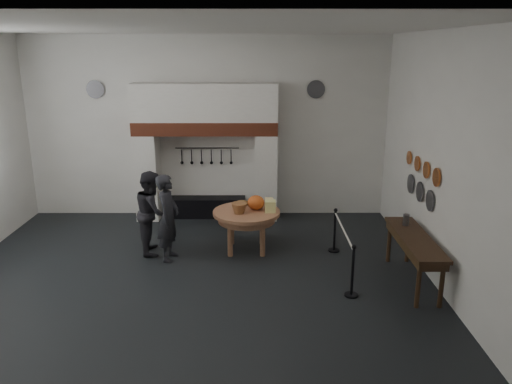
{
  "coord_description": "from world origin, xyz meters",
  "views": [
    {
      "loc": [
        1.2,
        -8.44,
        4.19
      ],
      "look_at": [
        1.23,
        1.32,
        1.35
      ],
      "focal_mm": 35.0,
      "sensor_mm": 36.0,
      "label": 1
    }
  ],
  "objects_px": {
    "barrier_post_near": "(352,272)",
    "visitor_far": "(152,212)",
    "side_table": "(415,238)",
    "visitor_near": "(168,218)",
    "barrier_post_far": "(335,231)",
    "work_table": "(247,213)",
    "iron_range": "(208,207)"
  },
  "relations": [
    {
      "from": "visitor_near",
      "to": "barrier_post_near",
      "type": "height_order",
      "value": "visitor_near"
    },
    {
      "from": "iron_range",
      "to": "side_table",
      "type": "xyz_separation_m",
      "value": [
        4.1,
        -3.75,
        0.62
      ]
    },
    {
      "from": "visitor_near",
      "to": "side_table",
      "type": "xyz_separation_m",
      "value": [
        4.65,
        -1.08,
        -0.02
      ]
    },
    {
      "from": "side_table",
      "to": "visitor_near",
      "type": "bearing_deg",
      "value": 166.88
    },
    {
      "from": "visitor_near",
      "to": "barrier_post_far",
      "type": "relative_size",
      "value": 1.99
    },
    {
      "from": "visitor_near",
      "to": "barrier_post_far",
      "type": "bearing_deg",
      "value": -76.93
    },
    {
      "from": "iron_range",
      "to": "visitor_far",
      "type": "height_order",
      "value": "visitor_far"
    },
    {
      "from": "visitor_near",
      "to": "side_table",
      "type": "distance_m",
      "value": 4.77
    },
    {
      "from": "iron_range",
      "to": "work_table",
      "type": "relative_size",
      "value": 1.34
    },
    {
      "from": "work_table",
      "to": "visitor_far",
      "type": "height_order",
      "value": "visitor_far"
    },
    {
      "from": "visitor_far",
      "to": "barrier_post_near",
      "type": "xyz_separation_m",
      "value": [
        3.84,
        -2.01,
        -0.43
      ]
    },
    {
      "from": "iron_range",
      "to": "barrier_post_far",
      "type": "relative_size",
      "value": 2.11
    },
    {
      "from": "visitor_near",
      "to": "visitor_far",
      "type": "height_order",
      "value": "visitor_near"
    },
    {
      "from": "visitor_far",
      "to": "barrier_post_far",
      "type": "relative_size",
      "value": 1.95
    },
    {
      "from": "barrier_post_far",
      "to": "barrier_post_near",
      "type": "bearing_deg",
      "value": -90.0
    },
    {
      "from": "side_table",
      "to": "barrier_post_near",
      "type": "xyz_separation_m",
      "value": [
        -1.21,
        -0.53,
        -0.42
      ]
    },
    {
      "from": "barrier_post_near",
      "to": "visitor_near",
      "type": "bearing_deg",
      "value": 154.85
    },
    {
      "from": "barrier_post_near",
      "to": "visitor_far",
      "type": "bearing_deg",
      "value": 152.31
    },
    {
      "from": "work_table",
      "to": "visitor_far",
      "type": "distance_m",
      "value": 1.97
    },
    {
      "from": "work_table",
      "to": "side_table",
      "type": "height_order",
      "value": "side_table"
    },
    {
      "from": "visitor_near",
      "to": "barrier_post_near",
      "type": "xyz_separation_m",
      "value": [
        3.44,
        -1.61,
        -0.44
      ]
    },
    {
      "from": "iron_range",
      "to": "visitor_near",
      "type": "height_order",
      "value": "visitor_near"
    },
    {
      "from": "iron_range",
      "to": "visitor_far",
      "type": "bearing_deg",
      "value": -112.67
    },
    {
      "from": "side_table",
      "to": "barrier_post_near",
      "type": "height_order",
      "value": "same"
    },
    {
      "from": "visitor_near",
      "to": "side_table",
      "type": "bearing_deg",
      "value": -96.45
    },
    {
      "from": "iron_range",
      "to": "visitor_far",
      "type": "xyz_separation_m",
      "value": [
        -0.95,
        -2.27,
        0.63
      ]
    },
    {
      "from": "visitor_near",
      "to": "side_table",
      "type": "relative_size",
      "value": 0.81
    },
    {
      "from": "visitor_near",
      "to": "work_table",
      "type": "bearing_deg",
      "value": -66.7
    },
    {
      "from": "work_table",
      "to": "visitor_far",
      "type": "relative_size",
      "value": 0.81
    },
    {
      "from": "side_table",
      "to": "barrier_post_near",
      "type": "distance_m",
      "value": 1.39
    },
    {
      "from": "visitor_near",
      "to": "iron_range",
      "type": "bearing_deg",
      "value": -4.91
    },
    {
      "from": "side_table",
      "to": "barrier_post_far",
      "type": "bearing_deg",
      "value": 129.44
    }
  ]
}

